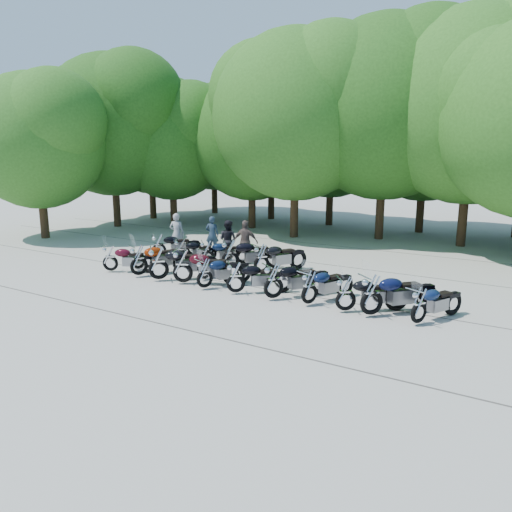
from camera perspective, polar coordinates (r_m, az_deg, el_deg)
The scene contains 33 objects.
ground at distance 15.96m, azimuth -2.83°, elevation -4.82°, with size 90.00×90.00×0.00m, color #9F9B8F.
tree_0 at distance 35.13m, azimuth -12.01°, elevation 13.11°, with size 7.50×7.50×9.21m.
tree_1 at distance 31.56m, azimuth -9.64°, elevation 12.65°, with size 6.97×6.97×8.55m.
tree_2 at distance 30.00m, azimuth -0.47°, elevation 13.33°, with size 7.31×7.31×8.97m.
tree_3 at distance 26.83m, azimuth 4.57°, elevation 15.61°, with size 8.70×8.70×10.67m.
tree_4 at distance 27.00m, azimuth 14.56°, elevation 15.92°, with size 9.13×9.13×11.20m.
tree_5 at distance 26.18m, azimuth 23.48°, elevation 15.34°, with size 9.04×9.04×11.10m.
tree_9 at distance 37.46m, azimuth -4.88°, elevation 13.34°, with size 7.59×7.59×9.32m.
tree_10 at distance 34.09m, azimuth 1.80°, elevation 13.74°, with size 7.78×7.78×9.55m.
tree_11 at distance 31.57m, azimuth 8.64°, elevation 13.46°, with size 7.56×7.56×9.28m.
tree_12 at distance 29.87m, azimuth 18.83°, elevation 13.51°, with size 7.88×7.88×9.67m.
tree_16 at distance 28.76m, azimuth -23.73°, elevation 11.91°, with size 6.97×6.97×8.55m.
tree_17 at distance 31.82m, azimuth -16.14°, elevation 14.11°, with size 8.31×8.31×10.20m.
motorcycle_0 at distance 19.92m, azimuth -16.34°, elevation -0.13°, with size 0.64×2.10×1.19m, color #3B0814, non-canonical shape.
motorcycle_1 at distance 18.92m, azimuth -13.26°, elevation -0.33°, with size 0.73×2.40×1.36m, color maroon, non-canonical shape.
motorcycle_2 at distance 18.14m, azimuth -11.08°, elevation -0.67°, with size 0.76×2.50×1.41m, color black, non-canonical shape.
motorcycle_3 at distance 17.56m, azimuth -8.38°, elevation -1.01°, with size 0.75×2.48×1.40m, color #35070E, non-canonical shape.
motorcycle_4 at distance 16.86m, azimuth -5.89°, elevation -1.85°, with size 0.64×2.11×1.19m, color #0C1835, non-canonical shape.
motorcycle_5 at distance 16.21m, azimuth -2.33°, elevation -2.33°, with size 0.65×2.14×1.21m, color black, non-canonical shape.
motorcycle_6 at distance 15.57m, azimuth 2.03°, elevation -2.72°, with size 0.71×2.33×1.32m, color black, non-canonical shape.
motorcycle_7 at distance 15.11m, azimuth 6.13°, elevation -3.44°, with size 0.65×2.15×1.21m, color #0C1737, non-canonical shape.
motorcycle_8 at distance 14.61m, azimuth 10.24°, elevation -4.13°, with size 0.65×2.13×1.20m, color black, non-canonical shape.
motorcycle_9 at distance 14.35m, azimuth 13.11°, elevation -4.18°, with size 0.75×2.45×1.39m, color black, non-canonical shape.
motorcycle_10 at distance 14.07m, azimuth 18.15°, elevation -5.26°, with size 0.63×2.06×1.16m, color #0E1C40, non-canonical shape.
motorcycle_11 at distance 21.99m, azimuth -11.04°, elevation 1.27°, with size 0.65×2.14×1.21m, color black, non-canonical shape.
motorcycle_12 at distance 20.91m, azimuth -8.53°, elevation 0.72°, with size 0.62×2.02×1.14m, color black, non-canonical shape.
motorcycle_13 at distance 20.31m, azimuth -5.58°, elevation 0.51°, with size 0.63×2.08×1.18m, color #0B1832, non-canonical shape.
motorcycle_14 at distance 19.39m, azimuth -2.96°, elevation 0.32°, with size 0.75×2.45×1.39m, color black, non-canonical shape.
motorcycle_15 at distance 18.76m, azimuth 0.63°, elevation -0.17°, with size 0.71×2.33×1.32m, color black, non-canonical shape.
rider_0 at distance 22.78m, azimuth -9.03°, elevation 2.55°, with size 0.68×0.45×1.86m, color #949497.
rider_1 at distance 21.35m, azimuth -3.23°, elevation 1.84°, with size 0.83×0.65×1.71m, color black.
rider_2 at distance 20.60m, azimuth -1.19°, elevation 1.62°, with size 1.06×0.44×1.81m, color brown.
rider_3 at distance 22.84m, azimuth -5.03°, elevation 2.46°, with size 0.62×0.40×1.69m, color #1F3042.
Camera 1 is at (8.66, -12.58, 4.61)m, focal length 35.00 mm.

